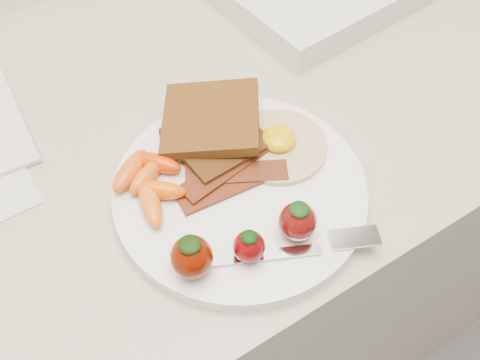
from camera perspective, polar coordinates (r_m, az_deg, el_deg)
counter at (r=1.03m, az=-5.59°, el=-10.81°), size 2.00×0.60×0.90m
plate at (r=0.57m, az=-0.00°, el=-1.14°), size 0.27×0.27×0.02m
toast_lower at (r=0.60m, az=-2.54°, el=4.30°), size 0.10×0.10×0.01m
toast_upper at (r=0.60m, az=-3.13°, el=6.60°), size 0.15×0.15×0.03m
fried_egg at (r=0.60m, az=4.10°, el=3.89°), size 0.12×0.12×0.02m
bacon_strips at (r=0.57m, az=-1.10°, el=0.44°), size 0.13×0.08×0.01m
baby_carrots at (r=0.56m, az=-9.80°, el=-0.08°), size 0.09×0.11×0.02m
strawberries at (r=0.50m, az=0.22°, el=-6.57°), size 0.14×0.06×0.05m
fork at (r=0.52m, az=6.83°, el=-7.14°), size 0.17×0.08×0.00m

